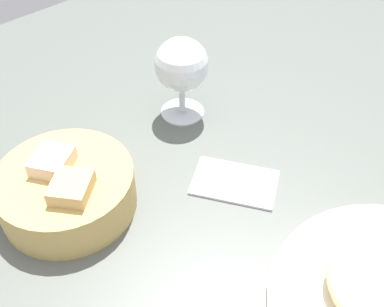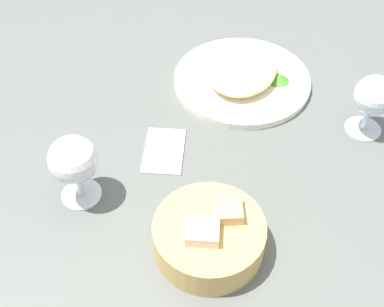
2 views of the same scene
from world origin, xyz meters
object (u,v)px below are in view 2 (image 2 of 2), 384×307
object	(u,v)px
wine_glass_near	(73,162)
wine_glass_far	(374,98)
folded_napkin	(164,150)
plate	(242,80)
bread_basket	(210,236)

from	to	relation	value
wine_glass_near	wine_glass_far	distance (cm)	52.89
folded_napkin	wine_glass_near	bearing A→B (deg)	-49.31
plate	wine_glass_near	xyz separation A→B (cm)	(40.48, -6.00, 7.61)
plate	folded_napkin	size ratio (longest dim) A/B	2.54
wine_glass_near	wine_glass_far	bearing A→B (deg)	143.22
plate	wine_glass_far	size ratio (longest dim) A/B	2.31
plate	wine_glass_near	bearing A→B (deg)	-8.43
plate	wine_glass_near	world-z (taller)	wine_glass_near
wine_glass_far	folded_napkin	size ratio (longest dim) A/B	1.10
plate	bread_basket	xyz separation A→B (cm)	(36.25, 16.95, 2.30)
wine_glass_near	plate	bearing A→B (deg)	171.57
bread_basket	folded_napkin	world-z (taller)	bread_basket
plate	bread_basket	size ratio (longest dim) A/B	1.66
bread_basket	wine_glass_far	world-z (taller)	wine_glass_far
plate	wine_glass_near	distance (cm)	41.62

